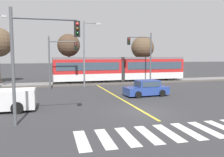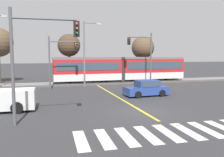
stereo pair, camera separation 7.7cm
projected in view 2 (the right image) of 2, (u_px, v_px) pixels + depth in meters
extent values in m
plane|color=#333335|center=(143.00, 112.00, 16.31)|extent=(200.00, 200.00, 0.00)
cube|color=#56514C|center=(94.00, 83.00, 32.42)|extent=(120.00, 4.00, 0.18)
cube|color=#939399|center=(96.00, 83.00, 31.72)|extent=(120.00, 0.08, 0.10)
cube|color=#939399|center=(93.00, 81.00, 33.09)|extent=(120.00, 0.08, 0.10)
cube|color=silver|center=(87.00, 77.00, 32.06)|extent=(9.00, 2.60, 0.90)
cube|color=red|center=(87.00, 66.00, 31.92)|extent=(9.00, 2.60, 1.90)
cube|color=#384756|center=(89.00, 66.00, 30.65)|extent=(8.28, 0.04, 1.04)
cube|color=slate|center=(87.00, 58.00, 31.81)|extent=(9.00, 2.39, 0.28)
cylinder|color=black|center=(105.00, 79.00, 32.78)|extent=(0.70, 0.20, 0.70)
cylinder|color=black|center=(69.00, 80.00, 31.44)|extent=(0.70, 0.20, 0.70)
cube|color=silver|center=(151.00, 75.00, 34.63)|extent=(9.00, 2.60, 0.90)
cube|color=red|center=(152.00, 65.00, 34.49)|extent=(9.00, 2.60, 1.90)
cube|color=#384756|center=(156.00, 66.00, 33.22)|extent=(8.28, 0.04, 1.04)
cube|color=slate|center=(152.00, 58.00, 34.38)|extent=(9.00, 2.39, 0.28)
cylinder|color=black|center=(167.00, 78.00, 35.35)|extent=(0.70, 0.20, 0.70)
cylinder|color=black|center=(136.00, 79.00, 34.01)|extent=(0.70, 0.20, 0.70)
cube|color=#2D2D2D|center=(121.00, 71.00, 33.28)|extent=(0.50, 2.34, 2.80)
cube|color=silver|center=(81.00, 140.00, 10.92)|extent=(0.64, 2.81, 0.01)
cube|color=silver|center=(104.00, 138.00, 11.19)|extent=(0.64, 2.81, 0.01)
cube|color=silver|center=(126.00, 136.00, 11.46)|extent=(0.64, 2.81, 0.01)
cube|color=silver|center=(147.00, 134.00, 11.72)|extent=(0.64, 2.81, 0.01)
cube|color=silver|center=(168.00, 133.00, 11.99)|extent=(0.64, 2.81, 0.01)
cube|color=silver|center=(187.00, 131.00, 12.26)|extent=(0.64, 2.81, 0.01)
cube|color=silver|center=(206.00, 129.00, 12.53)|extent=(0.64, 2.81, 0.01)
cube|color=silver|center=(223.00, 128.00, 12.80)|extent=(0.64, 2.81, 0.01)
cube|color=gold|center=(117.00, 97.00, 22.28)|extent=(0.20, 17.20, 0.01)
cube|color=#284293|center=(146.00, 90.00, 22.72)|extent=(4.31, 2.00, 0.72)
cube|color=#284293|center=(147.00, 83.00, 22.69)|extent=(2.21, 1.67, 0.64)
cube|color=#384756|center=(138.00, 84.00, 22.35)|extent=(0.20, 1.43, 0.52)
cube|color=#384756|center=(151.00, 84.00, 21.96)|extent=(1.78, 0.17, 0.48)
cylinder|color=black|center=(138.00, 95.00, 21.52)|extent=(0.65, 0.27, 0.64)
cylinder|color=black|center=(130.00, 92.00, 23.11)|extent=(0.65, 0.27, 0.64)
cylinder|color=black|center=(162.00, 93.00, 22.37)|extent=(0.65, 0.27, 0.64)
cylinder|color=black|center=(153.00, 91.00, 23.96)|extent=(0.65, 0.27, 0.64)
cube|color=silver|center=(11.00, 94.00, 15.72)|extent=(2.70, 0.15, 0.36)
cube|color=silver|center=(14.00, 90.00, 17.49)|extent=(2.70, 0.15, 0.36)
cube|color=silver|center=(34.00, 91.00, 16.97)|extent=(0.14, 1.96, 0.36)
cylinder|color=black|center=(17.00, 108.00, 15.85)|extent=(0.80, 0.29, 0.80)
cylinder|color=black|center=(20.00, 102.00, 17.73)|extent=(0.80, 0.29, 0.80)
cylinder|color=#515459|center=(49.00, 63.00, 26.80)|extent=(0.18, 0.18, 6.00)
cylinder|color=#515459|center=(63.00, 42.00, 26.97)|extent=(3.00, 0.12, 0.12)
cube|color=black|center=(76.00, 46.00, 27.42)|extent=(0.32, 0.28, 0.90)
sphere|color=red|center=(76.00, 44.00, 27.25)|extent=(0.18, 0.18, 0.18)
sphere|color=#3A2706|center=(76.00, 46.00, 27.28)|extent=(0.18, 0.18, 0.18)
sphere|color=black|center=(76.00, 49.00, 27.30)|extent=(0.18, 0.18, 0.18)
cylinder|color=#515459|center=(151.00, 59.00, 30.35)|extent=(0.18, 0.18, 6.71)
cylinder|color=#515459|center=(140.00, 37.00, 29.67)|extent=(3.00, 0.12, 0.12)
cube|color=black|center=(129.00, 41.00, 29.32)|extent=(0.32, 0.28, 0.90)
sphere|color=red|center=(129.00, 39.00, 29.15)|extent=(0.18, 0.18, 0.18)
sphere|color=#3A2706|center=(129.00, 41.00, 29.17)|extent=(0.18, 0.18, 0.18)
sphere|color=black|center=(129.00, 43.00, 29.20)|extent=(0.18, 0.18, 0.18)
cylinder|color=#515459|center=(12.00, 68.00, 12.84)|extent=(0.18, 0.18, 6.46)
cylinder|color=#515459|center=(45.00, 19.00, 13.04)|extent=(3.50, 0.12, 0.12)
cube|color=black|center=(77.00, 29.00, 13.57)|extent=(0.32, 0.28, 0.90)
sphere|color=red|center=(77.00, 24.00, 13.40)|extent=(0.18, 0.18, 0.18)
sphere|color=#3A2706|center=(77.00, 29.00, 13.42)|extent=(0.18, 0.18, 0.18)
sphere|color=black|center=(77.00, 34.00, 13.45)|extent=(0.18, 0.18, 0.18)
cube|color=#B2B2B7|center=(4.00, 16.00, 25.45)|extent=(0.56, 0.28, 0.20)
cylinder|color=slate|center=(84.00, 54.00, 29.07)|extent=(0.20, 0.20, 8.01)
cylinder|color=slate|center=(91.00, 23.00, 28.93)|extent=(1.81, 0.12, 0.12)
cube|color=#B2B2B7|center=(98.00, 24.00, 29.19)|extent=(0.56, 0.28, 0.20)
cylinder|color=brown|center=(69.00, 66.00, 35.33)|extent=(0.32, 0.32, 4.67)
sphere|color=#4C3828|center=(69.00, 45.00, 35.03)|extent=(3.35, 3.35, 3.35)
cylinder|color=brown|center=(143.00, 66.00, 38.65)|extent=(0.32, 0.32, 4.36)
sphere|color=brown|center=(143.00, 48.00, 38.36)|extent=(3.67, 3.67, 3.67)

